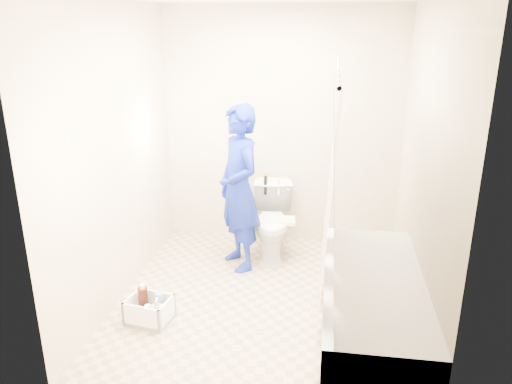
# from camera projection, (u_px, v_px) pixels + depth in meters

# --- Properties ---
(floor) EXTENTS (2.60, 2.60, 0.00)m
(floor) POSITION_uv_depth(u_px,v_px,m) (264.00, 299.00, 4.22)
(floor) COLOR tan
(floor) RESTS_ON ground
(wall_back) EXTENTS (2.40, 0.02, 2.40)m
(wall_back) POSITION_uv_depth(u_px,v_px,m) (282.00, 129.00, 5.05)
(wall_back) COLOR beige
(wall_back) RESTS_ON ground
(wall_front) EXTENTS (2.40, 0.02, 2.40)m
(wall_front) POSITION_uv_depth(u_px,v_px,m) (231.00, 229.00, 2.62)
(wall_front) COLOR beige
(wall_front) RESTS_ON ground
(wall_left) EXTENTS (0.02, 2.60, 2.40)m
(wall_left) POSITION_uv_depth(u_px,v_px,m) (117.00, 157.00, 4.00)
(wall_left) COLOR beige
(wall_left) RESTS_ON ground
(wall_right) EXTENTS (0.02, 2.60, 2.40)m
(wall_right) POSITION_uv_depth(u_px,v_px,m) (426.00, 170.00, 3.66)
(wall_right) COLOR beige
(wall_right) RESTS_ON ground
(bathtub) EXTENTS (0.70, 1.75, 0.50)m
(bathtub) POSITION_uv_depth(u_px,v_px,m) (372.00, 307.00, 3.62)
(bathtub) COLOR silver
(bathtub) RESTS_ON ground
(curtain_rod) EXTENTS (0.02, 1.90, 0.02)m
(curtain_rod) POSITION_uv_depth(u_px,v_px,m) (338.00, 69.00, 3.12)
(curtain_rod) COLOR silver
(curtain_rod) RESTS_ON wall_back
(shower_curtain) EXTENTS (0.06, 1.75, 1.80)m
(shower_curtain) POSITION_uv_depth(u_px,v_px,m) (331.00, 208.00, 3.42)
(shower_curtain) COLOR white
(shower_curtain) RESTS_ON curtain_rod
(toilet) EXTENTS (0.47, 0.73, 0.71)m
(toilet) POSITION_uv_depth(u_px,v_px,m) (273.00, 222.00, 4.93)
(toilet) COLOR white
(toilet) RESTS_ON ground
(tank_lid) EXTENTS (0.45, 0.23, 0.03)m
(tank_lid) POSITION_uv_depth(u_px,v_px,m) (272.00, 220.00, 4.80)
(tank_lid) COLOR white
(tank_lid) RESTS_ON toilet
(tank_internals) EXTENTS (0.17, 0.06, 0.23)m
(tank_internals) POSITION_uv_depth(u_px,v_px,m) (269.00, 183.00, 4.99)
(tank_internals) COLOR black
(tank_internals) RESTS_ON toilet
(plumber) EXTENTS (0.63, 0.68, 1.55)m
(plumber) POSITION_uv_depth(u_px,v_px,m) (239.00, 189.00, 4.57)
(plumber) COLOR navy
(plumber) RESTS_ON ground
(cleaning_caddy) EXTENTS (0.37, 0.32, 0.25)m
(cleaning_caddy) POSITION_uv_depth(u_px,v_px,m) (151.00, 311.00, 3.89)
(cleaning_caddy) COLOR white
(cleaning_caddy) RESTS_ON ground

